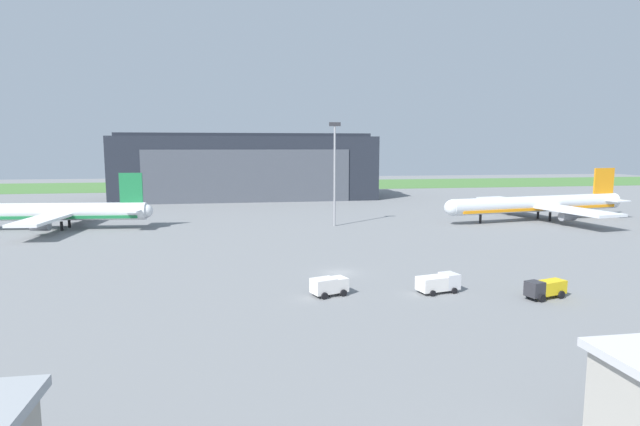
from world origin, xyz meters
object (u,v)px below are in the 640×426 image
airliner_far_right (539,204)px  pushback_tractor (545,288)px  ops_van (438,283)px  apron_light_mast (335,167)px  baggage_tug (329,285)px  maintenance_hangar (247,167)px  airliner_far_left (58,212)px

airliner_far_right → pushback_tractor: bearing=-121.7°
ops_van → apron_light_mast: size_ratio=0.24×
airliner_far_right → pushback_tractor: (-34.93, -56.59, -2.50)m
airliner_far_right → baggage_tug: (-58.63, -51.52, -2.50)m
pushback_tractor → apron_light_mast: (-13.21, 55.74, 11.48)m
maintenance_hangar → airliner_far_right: 90.56m
airliner_far_right → airliner_far_left: size_ratio=1.26×
ops_van → airliner_far_left: bearing=136.4°
maintenance_hangar → pushback_tractor: bearing=-75.8°
pushback_tractor → baggage_tug: pushback_tractor is taller
airliner_far_right → airliner_far_left: airliner_far_right is taller
airliner_far_right → pushback_tractor: airliner_far_right is taller
apron_light_mast → maintenance_hangar: bearing=105.0°
maintenance_hangar → ops_van: bearing=-80.5°
pushback_tractor → baggage_tug: bearing=167.9°
airliner_far_right → ops_van: airliner_far_right is taller
maintenance_hangar → apron_light_mast: 65.75m
baggage_tug → ops_van: bearing=-3.7°
airliner_far_left → apron_light_mast: 57.82m
airliner_far_right → ops_van: bearing=-131.2°
airliner_far_right → apron_light_mast: 48.99m
pushback_tractor → apron_light_mast: bearing=103.3°
maintenance_hangar → apron_light_mast: apron_light_mast is taller
maintenance_hangar → apron_light_mast: bearing=-75.0°
airliner_far_left → pushback_tractor: airliner_far_left is taller
maintenance_hangar → airliner_far_left: (-39.91, -58.53, -6.64)m
airliner_far_left → baggage_tug: (46.39, -55.61, -2.33)m
airliner_far_right → airliner_far_left: 105.10m
ops_van → baggage_tug: bearing=176.3°
pushback_tractor → apron_light_mast: apron_light_mast is taller
airliner_far_right → pushback_tractor: 66.55m
pushback_tractor → baggage_tug: 24.23m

